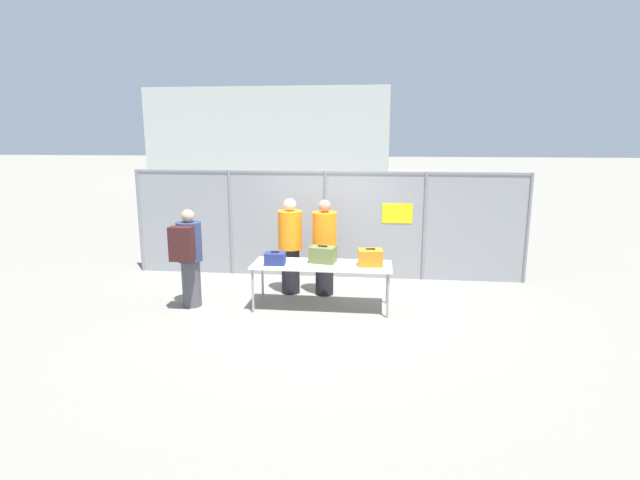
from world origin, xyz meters
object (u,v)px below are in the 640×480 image
inspection_table (322,267)px  security_worker_near (325,246)px  security_worker_far (290,245)px  traveler_hooded (188,254)px  utility_trailer (398,237)px  suitcase_navy (275,258)px  suitcase_olive (323,255)px  suitcase_orange (370,258)px

inspection_table → security_worker_near: (-0.03, 0.75, 0.19)m
security_worker_near → security_worker_far: bearing=10.4°
traveler_hooded → security_worker_far: (1.56, 0.97, -0.01)m
security_worker_near → utility_trailer: security_worker_near is taller
traveler_hooded → security_worker_near: security_worker_near is taller
security_worker_near → security_worker_far: security_worker_far is taller
suitcase_navy → inspection_table: bearing=6.7°
security_worker_near → utility_trailer: (1.45, 3.38, -0.49)m
inspection_table → traveler_hooded: 2.24m
suitcase_navy → suitcase_olive: 0.80m
inspection_table → suitcase_olive: size_ratio=4.89×
traveler_hooded → suitcase_navy: bearing=2.3°
security_worker_near → suitcase_orange: bearing=150.5°
suitcase_navy → security_worker_far: (0.11, 0.86, 0.05)m
suitcase_navy → suitcase_orange: suitcase_orange is taller
traveler_hooded → security_worker_far: size_ratio=0.95×
security_worker_far → utility_trailer: size_ratio=0.39×
traveler_hooded → security_worker_far: 1.84m
suitcase_orange → security_worker_far: (-1.47, 0.75, 0.01)m
suitcase_orange → security_worker_far: 1.65m
suitcase_orange → security_worker_near: security_worker_near is taller
suitcase_navy → security_worker_far: bearing=82.9°
suitcase_orange → utility_trailer: (0.61, 4.12, -0.49)m
suitcase_olive → security_worker_near: 0.64m
security_worker_far → inspection_table: bearing=135.6°
utility_trailer → suitcase_orange: bearing=-98.5°
inspection_table → traveler_hooded: (-2.22, -0.21, 0.20)m
suitcase_orange → utility_trailer: bearing=81.5°
suitcase_navy → traveler_hooded: bearing=-175.4°
inspection_table → utility_trailer: bearing=71.0°
suitcase_olive → utility_trailer: bearing=70.6°
suitcase_olive → security_worker_far: (-0.67, 0.65, 0.01)m
security_worker_far → utility_trailer: 3.99m
suitcase_orange → traveler_hooded: size_ratio=0.25×
suitcase_navy → security_worker_near: size_ratio=0.20×
security_worker_far → suitcase_navy: bearing=87.6°
inspection_table → security_worker_far: (-0.67, 0.77, 0.20)m
traveler_hooded → security_worker_near: bearing=21.3°
suitcase_orange → security_worker_near: 1.12m
suitcase_olive → suitcase_orange: suitcase_olive is taller
security_worker_near → inspection_table: bearing=104.4°
security_worker_far → utility_trailer: bearing=-117.2°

